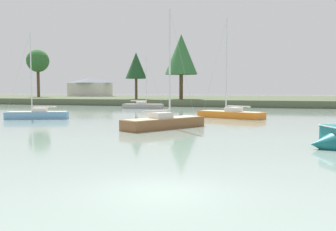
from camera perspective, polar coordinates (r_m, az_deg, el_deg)
ground_plane at (r=12.76m, az=-1.08°, el=-11.71°), size 485.92×485.92×0.00m
far_shore_bank at (r=101.36m, az=14.85°, el=2.33°), size 218.67×59.48×1.38m
sailboat_orange at (r=45.60m, az=9.67°, el=-0.06°), size 8.48×5.22×12.73m
sailboat_grey at (r=68.06m, az=-3.87°, el=1.29°), size 7.59×3.17×9.86m
sailboat_wood at (r=32.94m, az=-0.60°, el=-1.56°), size 6.00×8.32×11.24m
sailboat_skyblue at (r=46.16m, az=-19.55°, el=-0.21°), size 7.21×4.42×10.71m
shore_tree_center_left at (r=81.16m, az=2.05°, el=9.38°), size 7.10×7.10×14.06m
shore_tree_far_left at (r=82.18m, az=-4.96°, el=7.66°), size 4.68×4.68×10.23m
shore_tree_center_right at (r=112.32m, az=-19.48°, el=7.90°), size 6.33×6.33×13.41m
cottage_hillside at (r=118.28m, az=-11.94°, el=4.37°), size 12.95×7.85×5.74m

